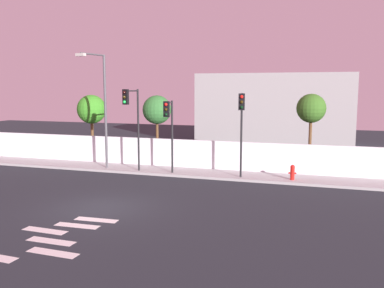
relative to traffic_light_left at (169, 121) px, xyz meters
name	(u,v)px	position (x,y,z in m)	size (l,w,h in m)	color
ground_plane	(102,208)	(-0.62, -6.83, -3.36)	(80.00, 80.00, 0.00)	#22262C
sidewalk	(168,171)	(-0.62, 1.37, -3.28)	(36.00, 2.40, 0.15)	#A2A2A2
perimeter_wall	(175,153)	(-0.62, 2.66, -2.31)	(36.00, 0.18, 1.80)	white
crosswalk_marking	(55,236)	(-0.41, -10.50, -3.36)	(3.46, 4.77, 0.01)	silver
traffic_light_left	(169,121)	(0.00, 0.00, 0.00)	(0.38, 1.55, 4.37)	black
traffic_light_center	(241,117)	(4.24, 0.13, 0.30)	(0.44, 1.36, 4.83)	black
traffic_light_right	(132,112)	(-2.44, 0.11, 0.45)	(0.49, 1.41, 5.04)	black
street_lamp_curbside	(102,102)	(-4.71, 0.60, 1.06)	(0.70, 2.38, 7.17)	#4C4C51
fire_hydrant	(292,172)	(7.03, 0.92, -2.76)	(0.44, 0.26, 0.85)	red
roadside_tree_leftmost	(92,110)	(-7.60, 4.11, 0.32)	(2.10, 2.10, 4.77)	brown
roadside_tree_midleft	(157,110)	(-2.46, 4.11, 0.37)	(1.99, 1.99, 4.76)	brown
roadside_tree_midright	(311,109)	(7.82, 4.11, 0.61)	(1.80, 1.80, 4.92)	brown
low_building_distant	(275,109)	(4.22, 16.66, -0.08)	(13.85, 6.00, 6.55)	#9D9D9D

